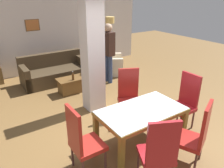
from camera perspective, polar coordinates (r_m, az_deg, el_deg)
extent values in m
plane|color=brown|center=(4.20, 7.21, -15.34)|extent=(18.00, 18.00, 0.00)
cube|color=silver|center=(7.76, -16.85, 12.96)|extent=(7.20, 0.06, 2.70)
cube|color=brown|center=(7.58, -20.07, 14.26)|extent=(0.44, 0.02, 0.36)
cube|color=#B26633|center=(7.56, -20.05, 14.25)|extent=(0.40, 0.01, 0.32)
cube|color=silver|center=(4.83, -5.13, 8.06)|extent=(0.42, 0.38, 2.70)
cube|color=olive|center=(3.57, 11.96, -9.87)|extent=(1.49, 0.06, 0.06)
cube|color=olive|center=(4.08, 4.05, -4.89)|extent=(1.49, 0.06, 0.06)
cube|color=olive|center=(3.45, -1.47, -10.62)|extent=(0.06, 0.74, 0.06)
cube|color=olive|center=(4.27, 15.03, -4.36)|extent=(0.06, 0.74, 0.06)
cube|color=silver|center=(3.79, 7.75, -6.76)|extent=(1.47, 0.84, 0.01)
cube|color=olive|center=(3.43, 2.47, -18.48)|extent=(0.08, 0.08, 0.66)
cube|color=olive|center=(4.23, 18.17, -10.68)|extent=(0.08, 0.08, 0.66)
cube|color=olive|center=(3.93, -4.18, -12.27)|extent=(0.08, 0.08, 0.66)
cube|color=olive|center=(4.65, 10.95, -6.59)|extent=(0.08, 0.08, 0.66)
cube|color=maroon|center=(3.35, 11.31, -17.77)|extent=(0.61, 0.61, 0.07)
cube|color=maroon|center=(2.97, 13.19, -14.94)|extent=(0.42, 0.23, 0.66)
cylinder|color=#502F2C|center=(3.59, 6.93, -19.10)|extent=(0.04, 0.04, 0.40)
cylinder|color=#502F2C|center=(3.69, 12.93, -18.19)|extent=(0.04, 0.04, 0.40)
cube|color=maroon|center=(3.47, -6.28, -15.74)|extent=(0.46, 0.46, 0.07)
cube|color=maroon|center=(3.18, -9.90, -11.78)|extent=(0.05, 0.44, 0.66)
cylinder|color=#502F2C|center=(3.81, -4.87, -16.02)|extent=(0.04, 0.04, 0.40)
cylinder|color=#502F2C|center=(3.56, -1.73, -19.30)|extent=(0.04, 0.04, 0.40)
cylinder|color=#502F2C|center=(3.70, -10.29, -17.89)|extent=(0.04, 0.04, 0.40)
cube|color=maroon|center=(4.62, 4.72, -4.92)|extent=(0.61, 0.61, 0.07)
cube|color=maroon|center=(4.64, 4.28, 0.24)|extent=(0.42, 0.23, 0.66)
cylinder|color=#502F2C|center=(4.62, 7.50, -8.38)|extent=(0.04, 0.04, 0.40)
cylinder|color=#502F2C|center=(4.54, 2.83, -8.84)|extent=(0.04, 0.04, 0.40)
cylinder|color=#502F2C|center=(4.94, 6.27, -6.11)|extent=(0.04, 0.04, 0.40)
cylinder|color=#502F2C|center=(4.86, 1.91, -6.50)|extent=(0.04, 0.04, 0.40)
cube|color=maroon|center=(3.75, 19.22, -13.66)|extent=(0.61, 0.61, 0.07)
cube|color=maroon|center=(3.53, 23.24, -9.70)|extent=(0.42, 0.22, 0.66)
cylinder|color=#502F2C|center=(3.78, 15.08, -17.33)|extent=(0.04, 0.04, 0.40)
cylinder|color=#502F2C|center=(4.07, 16.83, -14.20)|extent=(0.04, 0.04, 0.40)
cylinder|color=#502F2C|center=(3.73, 20.91, -18.87)|extent=(0.04, 0.04, 0.40)
cylinder|color=#502F2C|center=(4.02, 22.17, -15.56)|extent=(0.04, 0.04, 0.40)
cube|color=maroon|center=(4.61, 17.47, -6.04)|extent=(0.46, 0.46, 0.07)
cube|color=maroon|center=(4.61, 19.65, -1.32)|extent=(0.05, 0.44, 0.66)
cylinder|color=#502F2C|center=(4.50, 17.39, -10.30)|extent=(0.04, 0.04, 0.40)
cylinder|color=#502F2C|center=(4.70, 13.85, -8.32)|extent=(0.04, 0.04, 0.40)
cylinder|color=#502F2C|center=(4.77, 20.37, -8.71)|extent=(0.04, 0.04, 0.40)
cylinder|color=#502F2C|center=(4.96, 16.90, -6.92)|extent=(0.04, 0.04, 0.40)
cube|color=#413221|center=(6.92, -14.46, 2.19)|extent=(1.96, 0.89, 0.42)
cube|color=#413221|center=(7.10, -15.78, 6.21)|extent=(1.96, 0.18, 0.42)
cube|color=#413221|center=(7.19, -7.81, 4.53)|extent=(0.16, 0.89, 0.65)
cube|color=#413221|center=(6.67, -21.82, 1.51)|extent=(0.16, 0.89, 0.65)
cube|color=beige|center=(7.44, -0.67, 4.35)|extent=(1.15, 1.13, 0.40)
cube|color=beige|center=(7.31, -3.33, 7.18)|extent=(0.57, 0.80, 0.38)
cube|color=beige|center=(7.72, -0.79, 5.89)|extent=(0.81, 0.55, 0.61)
cube|color=beige|center=(7.08, -0.56, 4.27)|extent=(0.81, 0.55, 0.61)
cube|color=brown|center=(6.04, -10.64, 1.29)|extent=(0.75, 0.46, 0.04)
cube|color=brown|center=(6.12, -10.50, -0.49)|extent=(0.67, 0.38, 0.37)
cylinder|color=#4C2D14|center=(5.89, -10.14, 1.82)|extent=(0.06, 0.06, 0.17)
cylinder|color=#4C2D14|center=(5.85, -10.22, 2.86)|extent=(0.02, 0.02, 0.06)
cylinder|color=#B7B7BC|center=(5.84, -10.24, 3.19)|extent=(0.03, 0.03, 0.01)
cylinder|color=#B7B7BC|center=(8.31, -0.50, 5.02)|extent=(0.28, 0.28, 0.02)
cylinder|color=#B7B7BC|center=(8.10, -0.52, 10.23)|extent=(0.04, 0.04, 1.53)
cylinder|color=#E5BC66|center=(7.95, -0.55, 16.38)|extent=(0.31, 0.31, 0.22)
cylinder|color=navy|center=(6.56, -0.48, 3.83)|extent=(0.13, 0.13, 0.85)
cylinder|color=navy|center=(6.69, -1.33, 4.22)|extent=(0.13, 0.13, 0.85)
cube|color=#3A251F|center=(6.41, -0.95, 10.50)|extent=(0.24, 0.39, 0.68)
sphere|color=tan|center=(6.33, -0.98, 14.51)|extent=(0.23, 0.23, 0.23)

